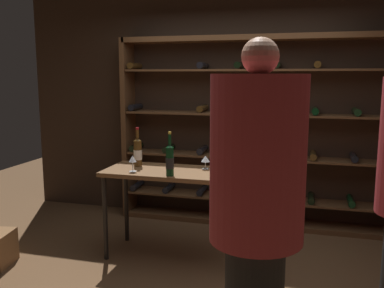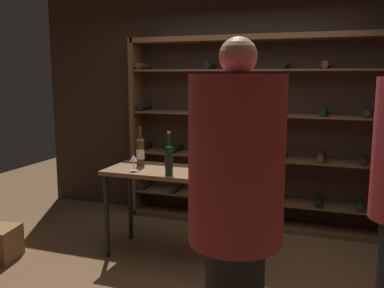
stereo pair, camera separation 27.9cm
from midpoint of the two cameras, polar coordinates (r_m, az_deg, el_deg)
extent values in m
plane|color=brown|center=(3.90, 3.59, -17.44)|extent=(9.32, 9.32, 0.00)
cube|color=#332319|center=(5.11, 8.90, 5.65)|extent=(5.44, 0.10, 2.88)
cube|color=brown|center=(5.36, -5.88, 2.18)|extent=(0.06, 0.32, 2.19)
cube|color=brown|center=(4.87, 11.59, 13.88)|extent=(3.18, 0.32, 0.06)
cube|color=brown|center=(5.15, 10.81, -10.43)|extent=(3.18, 0.32, 0.06)
cube|color=brown|center=(5.06, 10.90, -7.41)|extent=(3.10, 0.32, 0.02)
cylinder|color=black|center=(5.46, -4.80, -5.45)|extent=(0.08, 0.30, 0.08)
cylinder|color=black|center=(5.30, -0.58, -5.86)|extent=(0.08, 0.30, 0.08)
cylinder|color=black|center=(5.17, 3.88, -6.26)|extent=(0.08, 0.30, 0.08)
cylinder|color=black|center=(5.08, 8.54, -6.63)|extent=(0.08, 0.30, 0.08)
cylinder|color=black|center=(5.02, 13.34, -6.97)|extent=(0.08, 0.30, 0.08)
cylinder|color=black|center=(5.00, 18.23, -7.27)|extent=(0.08, 0.30, 0.08)
cylinder|color=black|center=(5.01, 23.13, -7.51)|extent=(0.08, 0.30, 0.08)
cube|color=brown|center=(4.95, 11.08, -1.87)|extent=(3.10, 0.32, 0.02)
cylinder|color=black|center=(5.35, -4.87, -0.30)|extent=(0.08, 0.30, 0.08)
cylinder|color=black|center=(5.19, -0.59, -0.56)|extent=(0.08, 0.30, 0.08)
cylinder|color=black|center=(5.06, 3.94, -0.83)|extent=(0.08, 0.30, 0.08)
cylinder|color=black|center=(4.97, 8.67, -1.11)|extent=(0.08, 0.30, 0.08)
cylinder|color=black|center=(4.91, 13.56, -1.39)|extent=(0.08, 0.30, 0.08)
cylinder|color=#4C3314|center=(4.89, 18.52, -1.66)|extent=(0.08, 0.30, 0.08)
cylinder|color=black|center=(4.90, 23.50, -1.92)|extent=(0.08, 0.30, 0.08)
cube|color=brown|center=(4.88, 11.26, 3.87)|extent=(3.10, 0.32, 0.02)
cylinder|color=black|center=(5.29, -4.94, 5.02)|extent=(0.08, 0.30, 0.08)
cylinder|color=#4C3314|center=(5.00, 4.00, 4.79)|extent=(0.08, 0.30, 0.08)
cylinder|color=black|center=(4.82, 18.83, 4.15)|extent=(0.08, 0.30, 0.08)
cylinder|color=black|center=(4.84, 23.88, 3.87)|extent=(0.08, 0.30, 0.08)
cube|color=brown|center=(4.86, 11.45, 9.72)|extent=(3.10, 0.32, 0.02)
cylinder|color=#4C3314|center=(5.28, -5.02, 10.41)|extent=(0.08, 0.30, 0.08)
cylinder|color=black|center=(4.99, 4.07, 10.50)|extent=(0.08, 0.30, 0.08)
cylinder|color=black|center=(4.89, 8.96, 10.43)|extent=(0.08, 0.30, 0.08)
cylinder|color=black|center=(4.83, 14.01, 10.29)|extent=(0.08, 0.30, 0.08)
cylinder|color=#4C3314|center=(4.81, 19.14, 10.06)|extent=(0.08, 0.30, 0.08)
cube|color=brown|center=(4.04, -0.60, -3.80)|extent=(1.29, 0.59, 0.04)
cylinder|color=black|center=(4.19, -9.51, -9.57)|extent=(0.04, 0.04, 0.82)
cylinder|color=black|center=(3.78, 6.75, -11.58)|extent=(0.04, 0.04, 0.82)
cylinder|color=black|center=(4.60, -6.56, -7.78)|extent=(0.04, 0.04, 0.82)
cylinder|color=black|center=(4.23, 8.23, -9.33)|extent=(0.04, 0.04, 0.82)
cylinder|color=#9E2D33|center=(2.29, 9.48, -2.20)|extent=(0.52, 0.52, 0.91)
sphere|color=#AD7A5B|center=(2.25, 9.86, 11.58)|extent=(0.20, 0.20, 0.20)
cylinder|color=black|center=(3.79, -1.02, -2.36)|extent=(0.07, 0.07, 0.26)
cone|color=black|center=(3.77, -1.03, -0.26)|extent=(0.07, 0.07, 0.03)
cylinder|color=black|center=(3.76, -1.03, 0.65)|extent=(0.03, 0.03, 0.10)
cylinder|color=#B7932D|center=(3.75, -1.03, 1.53)|extent=(0.03, 0.03, 0.02)
cylinder|color=black|center=(3.80, -1.02, -2.56)|extent=(0.07, 0.07, 0.10)
cylinder|color=#4C3314|center=(3.95, 7.18, -2.12)|extent=(0.08, 0.08, 0.24)
cone|color=#4C3314|center=(3.93, 7.22, -0.23)|extent=(0.08, 0.08, 0.03)
cylinder|color=#4C3314|center=(3.92, 7.24, 0.60)|extent=(0.03, 0.03, 0.09)
cylinder|color=maroon|center=(3.91, 7.25, 1.41)|extent=(0.03, 0.03, 0.02)
cylinder|color=silver|center=(3.95, 7.18, -2.29)|extent=(0.08, 0.08, 0.09)
cylinder|color=#4C3314|center=(4.24, -5.10, -1.19)|extent=(0.08, 0.08, 0.26)
cone|color=#4C3314|center=(4.21, -5.12, 0.68)|extent=(0.08, 0.08, 0.03)
cylinder|color=#4C3314|center=(4.21, -5.13, 1.42)|extent=(0.03, 0.03, 0.09)
cylinder|color=maroon|center=(4.20, -5.14, 2.14)|extent=(0.03, 0.03, 0.02)
cylinder|color=silver|center=(4.24, -5.09, -1.36)|extent=(0.08, 0.08, 0.10)
cylinder|color=silver|center=(4.07, 3.93, -3.40)|extent=(0.07, 0.07, 0.00)
cylinder|color=silver|center=(4.07, 3.93, -2.90)|extent=(0.01, 0.01, 0.07)
cone|color=silver|center=(4.05, 3.94, -2.02)|extent=(0.08, 0.08, 0.06)
cylinder|color=#590A14|center=(4.06, 3.94, -2.20)|extent=(0.05, 0.05, 0.02)
cylinder|color=silver|center=(4.02, -5.87, -3.58)|extent=(0.07, 0.07, 0.00)
cylinder|color=silver|center=(4.01, -5.89, -2.93)|extent=(0.01, 0.01, 0.09)
cone|color=silver|center=(4.00, -5.90, -1.89)|extent=(0.07, 0.07, 0.06)
cylinder|color=#590A14|center=(4.00, -5.90, -2.07)|extent=(0.04, 0.04, 0.02)
camera|label=1|loc=(0.14, -87.94, 0.33)|focal=39.64mm
camera|label=2|loc=(0.14, 92.06, -0.33)|focal=39.64mm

